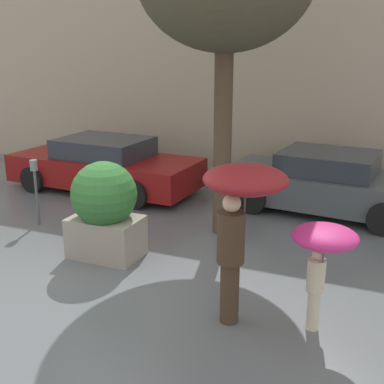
# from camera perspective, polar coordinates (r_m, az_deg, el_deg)

# --- Properties ---
(ground_plane) EXTENTS (40.00, 40.00, 0.00)m
(ground_plane) POSITION_cam_1_polar(r_m,az_deg,el_deg) (7.21, -12.14, -10.59)
(ground_plane) COLOR slate
(building_facade) EXTENTS (18.00, 0.30, 6.00)m
(building_facade) POSITION_cam_1_polar(r_m,az_deg,el_deg) (12.29, 4.98, 15.47)
(building_facade) COLOR #B7A88E
(building_facade) RESTS_ON ground
(planter_box) EXTENTS (1.13, 1.05, 1.57)m
(planter_box) POSITION_cam_1_polar(r_m,az_deg,el_deg) (7.77, -10.30, -1.92)
(planter_box) COLOR #9E9384
(planter_box) RESTS_ON ground
(person_adult) EXTENTS (0.98, 0.98, 1.99)m
(person_adult) POSITION_cam_1_polar(r_m,az_deg,el_deg) (5.57, 5.83, -1.20)
(person_adult) COLOR #473323
(person_adult) RESTS_ON ground
(person_child) EXTENTS (0.75, 0.75, 1.35)m
(person_child) POSITION_cam_1_polar(r_m,az_deg,el_deg) (5.67, 15.25, -6.27)
(person_child) COLOR beige
(person_child) RESTS_ON ground
(parked_car_near) EXTENTS (4.60, 2.22, 1.24)m
(parked_car_near) POSITION_cam_1_polar(r_m,az_deg,el_deg) (11.58, -10.29, 3.10)
(parked_car_near) COLOR maroon
(parked_car_near) RESTS_ON ground
(parked_car_far) EXTENTS (4.28, 2.35, 1.24)m
(parked_car_far) POSITION_cam_1_polar(r_m,az_deg,el_deg) (10.31, 15.67, 1.03)
(parked_car_far) COLOR #4C5156
(parked_car_far) RESTS_ON ground
(parking_meter) EXTENTS (0.14, 0.14, 1.27)m
(parking_meter) POSITION_cam_1_polar(r_m,az_deg,el_deg) (9.48, -18.11, 1.53)
(parking_meter) COLOR #595B60
(parking_meter) RESTS_ON ground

